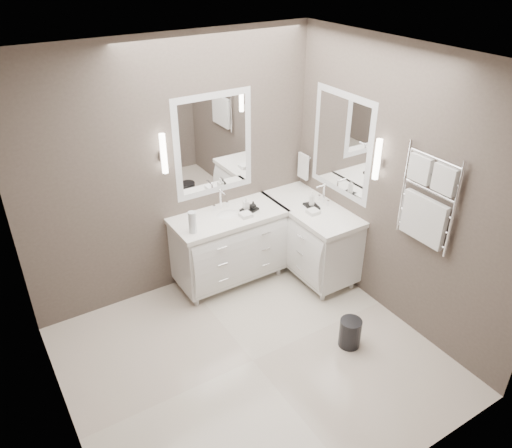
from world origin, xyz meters
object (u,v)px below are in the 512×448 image
vanity_right (310,235)px  towel_ladder (427,204)px  waste_bin (350,333)px  vanity_back (229,243)px

vanity_right → towel_ladder: size_ratio=1.38×
vanity_right → waste_bin: size_ratio=4.23×
vanity_right → towel_ladder: 1.60m
vanity_right → towel_ladder: towel_ladder is taller
vanity_right → waste_bin: (-0.43, -1.21, -0.34)m
vanity_back → towel_ladder: (1.10, -1.63, 0.91)m
towel_ladder → waste_bin: bearing=172.2°
vanity_right → towel_ladder: (0.23, -1.30, 0.91)m
vanity_right → waste_bin: vanity_right is taller
vanity_back → waste_bin: 1.64m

